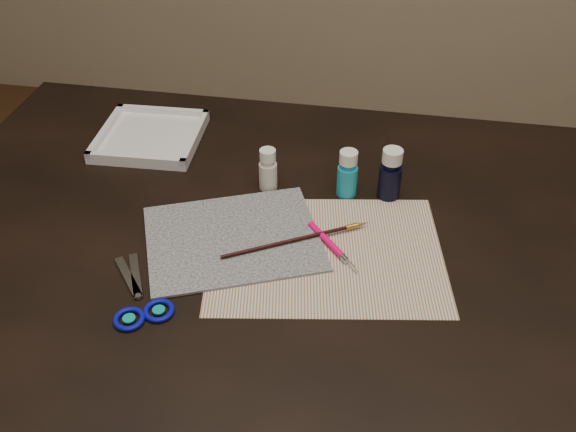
% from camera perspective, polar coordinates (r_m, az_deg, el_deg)
% --- Properties ---
extents(table, '(1.30, 0.90, 0.75)m').
position_cam_1_polar(table, '(1.31, 0.00, -14.68)').
color(table, black).
rests_on(table, ground).
extents(paper, '(0.41, 0.34, 0.00)m').
position_cam_1_polar(paper, '(1.01, 3.38, -3.30)').
color(paper, silver).
rests_on(paper, table).
extents(canvas, '(0.34, 0.31, 0.00)m').
position_cam_1_polar(canvas, '(1.04, -4.92, -1.97)').
color(canvas, black).
rests_on(canvas, paper).
extents(paint_bottle_white, '(0.03, 0.03, 0.08)m').
position_cam_1_polar(paint_bottle_white, '(1.13, -1.79, 4.19)').
color(paint_bottle_white, silver).
rests_on(paint_bottle_white, table).
extents(paint_bottle_cyan, '(0.04, 0.04, 0.09)m').
position_cam_1_polar(paint_bottle_cyan, '(1.11, 5.31, 3.81)').
color(paint_bottle_cyan, '#1990B7').
rests_on(paint_bottle_cyan, table).
extents(paint_bottle_navy, '(0.05, 0.05, 0.10)m').
position_cam_1_polar(paint_bottle_navy, '(1.11, 9.10, 3.73)').
color(paint_bottle_navy, black).
rests_on(paint_bottle_navy, table).
extents(paintbrush, '(0.22, 0.13, 0.01)m').
position_cam_1_polar(paintbrush, '(1.02, 0.85, -2.07)').
color(paintbrush, black).
rests_on(paintbrush, canvas).
extents(craft_knife, '(0.10, 0.11, 0.01)m').
position_cam_1_polar(craft_knife, '(1.01, 4.10, -2.83)').
color(craft_knife, '#FF0866').
rests_on(craft_knife, paper).
extents(scissors, '(0.18, 0.19, 0.01)m').
position_cam_1_polar(scissors, '(0.97, -13.73, -6.45)').
color(scissors, silver).
rests_on(scissors, table).
extents(palette_tray, '(0.20, 0.20, 0.02)m').
position_cam_1_polar(palette_tray, '(1.30, -12.15, 6.99)').
color(palette_tray, white).
rests_on(palette_tray, table).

